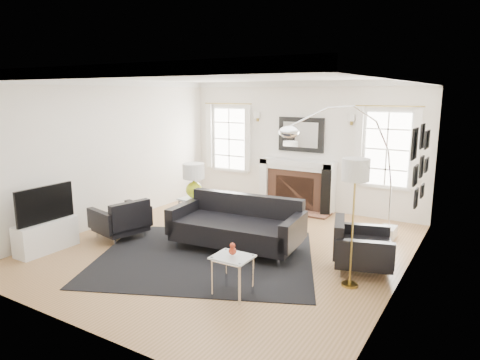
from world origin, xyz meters
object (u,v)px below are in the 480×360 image
Objects in this scene: coffee_table at (218,208)px; sofa at (238,226)px; arc_floor_lamp at (342,167)px; fireplace at (296,185)px; armchair_left at (122,220)px; armchair_right at (359,248)px; gourd_lamp at (194,178)px.

sofa is at bearing -41.98° from coffee_table.
coffee_table is at bearing -172.79° from arc_floor_lamp.
fireplace is 2.29m from arc_floor_lamp.
coffee_table is at bearing 138.02° from sofa.
fireplace is 0.76× the size of sofa.
armchair_left is at bearing -123.69° from coffee_table.
armchair_right is 1.58m from arc_floor_lamp.
coffee_table is at bearing 31.87° from gourd_lamp.
sofa is 1.99m from armchair_right.
fireplace is 2.47m from gourd_lamp.
coffee_table is 2.55m from arc_floor_lamp.
arc_floor_lamp reaches higher than fireplace.
arc_floor_lamp is (-0.65, 1.06, 0.97)m from armchair_right.
arc_floor_lamp is (2.73, 0.54, 0.38)m from gourd_lamp.
arc_floor_lamp reaches higher than sofa.
sofa is 2.02m from arc_floor_lamp.
fireplace is 2.04m from coffee_table.
coffee_table is (-2.98, 0.76, -0.01)m from armchair_right.
fireplace is at bearing 65.53° from coffee_table.
armchair_right is at bearing -14.34° from coffee_table.
gourd_lamp reaches higher than sofa.
gourd_lamp is 0.28× the size of arc_floor_lamp.
coffee_table is (1.03, 1.54, 0.00)m from armchair_left.
fireplace reaches higher than coffee_table.
sofa reaches higher than armchair_left.
fireplace is 2.09× the size of coffee_table.
armchair_right is at bearing -50.65° from fireplace.
gourd_lamp is at bearing 171.33° from armchair_right.
armchair_left is at bearing -118.87° from fireplace.
fireplace reaches higher than armchair_left.
armchair_right is at bearing -58.40° from arc_floor_lamp.
armchair_left is 1.56m from gourd_lamp.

